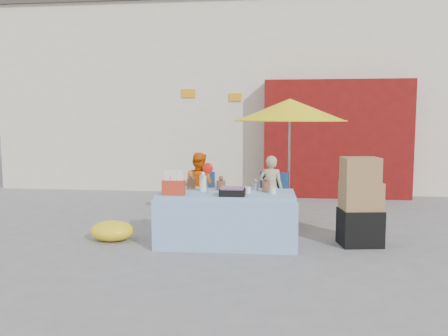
# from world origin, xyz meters

# --- Properties ---
(ground) EXTENTS (80.00, 80.00, 0.00)m
(ground) POSITION_xyz_m (0.00, 0.00, 0.00)
(ground) COLOR slate
(ground) RESTS_ON ground
(backdrop) EXTENTS (14.00, 8.00, 7.80)m
(backdrop) POSITION_xyz_m (0.52, 7.52, 3.10)
(backdrop) COLOR silver
(backdrop) RESTS_ON ground
(market_table) EXTENTS (1.95, 0.96, 1.16)m
(market_table) POSITION_xyz_m (0.24, -0.13, 0.38)
(market_table) COLOR #89ACDB
(market_table) RESTS_ON ground
(chair_left) EXTENTS (0.57, 0.57, 0.85)m
(chair_left) POSITION_xyz_m (-0.42, 1.25, 0.26)
(chair_left) COLOR navy
(chair_left) RESTS_ON ground
(chair_right) EXTENTS (0.57, 0.57, 0.85)m
(chair_right) POSITION_xyz_m (0.83, 1.25, 0.26)
(chair_right) COLOR navy
(chair_right) RESTS_ON ground
(vendor_orange) EXTENTS (0.66, 0.56, 1.18)m
(vendor_orange) POSITION_xyz_m (-0.43, 1.38, 0.59)
(vendor_orange) COLOR orange
(vendor_orange) RESTS_ON ground
(vendor_beige) EXTENTS (0.47, 0.36, 1.14)m
(vendor_beige) POSITION_xyz_m (0.82, 1.38, 0.57)
(vendor_beige) COLOR #C3BA8A
(vendor_beige) RESTS_ON ground
(umbrella) EXTENTS (1.90, 1.90, 2.09)m
(umbrella) POSITION_xyz_m (1.12, 1.53, 1.89)
(umbrella) COLOR gray
(umbrella) RESTS_ON ground
(box_stack) EXTENTS (0.62, 0.54, 1.23)m
(box_stack) POSITION_xyz_m (2.09, 0.06, 0.57)
(box_stack) COLOR black
(box_stack) RESTS_ON ground
(tarp_bundle) EXTENTS (0.78, 0.71, 0.29)m
(tarp_bundle) POSITION_xyz_m (-1.42, -0.13, 0.14)
(tarp_bundle) COLOR yellow
(tarp_bundle) RESTS_ON ground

